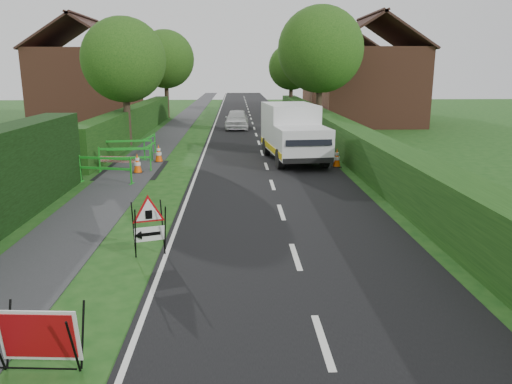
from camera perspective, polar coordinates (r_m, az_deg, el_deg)
name	(u,v)px	position (r m, az deg, el deg)	size (l,w,h in m)	color
ground	(176,278)	(10.12, -9.18, -9.65)	(120.00, 120.00, 0.00)	#174513
road_surface	(250,116)	(44.41, -0.67, 8.66)	(6.00, 90.00, 0.02)	black
footpath	(188,116)	(44.60, -7.83, 8.56)	(2.00, 90.00, 0.02)	#2D2D30
hedge_west_far	(136,136)	(32.08, -13.56, 6.28)	(1.00, 24.00, 1.80)	#14380F
hedge_east	(339,150)	(26.07, 9.43, 4.81)	(1.20, 50.00, 1.50)	#14380F
house_west	(88,84)	(40.80, -18.67, 11.57)	(7.50, 7.40, 7.88)	brown
house_east_a	(368,85)	(38.50, 12.67, 11.86)	(7.50, 7.40, 7.88)	brown
house_east_b	(342,81)	(52.35, 9.79, 12.42)	(7.50, 7.40, 7.88)	brown
tree_nw	(124,60)	(27.83, -14.86, 14.37)	(4.40, 4.40, 6.70)	#2D2116
tree_ne	(320,50)	(31.66, 7.38, 15.84)	(5.20, 5.20, 7.79)	#2D2116
tree_fw	(165,59)	(43.61, -10.33, 14.70)	(4.80, 4.80, 7.24)	#2D2116
tree_fe	(291,67)	(47.50, 4.06, 14.06)	(4.20, 4.20, 6.33)	#2D2116
red_rect_sign	(39,337)	(7.53, -23.56, -14.94)	(1.11, 0.72, 0.91)	black
triangle_sign	(147,221)	(11.03, -12.33, -3.30)	(1.01, 1.01, 1.17)	black
works_van	(293,131)	(22.48, 4.24, 6.93)	(2.68, 5.63, 2.48)	silver
traffic_cone_0	(337,158)	(21.24, 9.22, 3.86)	(0.38, 0.38, 0.79)	black
traffic_cone_1	(327,150)	(23.17, 8.13, 4.73)	(0.38, 0.38, 0.79)	black
traffic_cone_2	(321,144)	(25.20, 7.48, 5.47)	(0.38, 0.38, 0.79)	black
traffic_cone_3	(137,163)	(20.31, -13.40, 3.21)	(0.38, 0.38, 0.79)	black
traffic_cone_4	(159,153)	(22.56, -11.06, 4.36)	(0.38, 0.38, 0.79)	black
ped_barrier_0	(105,166)	(18.71, -16.89, 2.84)	(2.08, 0.84, 1.00)	#1C9A22
ped_barrier_1	(125,156)	(20.75, -14.75, 4.02)	(2.08, 0.53, 1.00)	#1C9A22
ped_barrier_2	(129,147)	(22.96, -14.34, 4.96)	(2.09, 0.62, 1.00)	#1C9A22
ped_barrier_3	(150,144)	(23.97, -12.04, 5.44)	(0.51, 2.08, 1.00)	#1C9A22
redwhite_plank	(118,170)	(21.16, -15.45, 2.42)	(1.50, 0.04, 0.25)	red
hatchback_car	(237,119)	(34.79, -2.19, 8.31)	(1.57, 3.90, 1.33)	white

